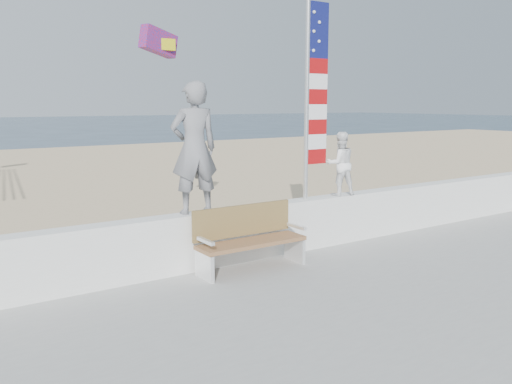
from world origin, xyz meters
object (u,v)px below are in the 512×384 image
(child, at_px, (340,164))
(flag, at_px, (313,91))
(bench, at_px, (249,237))
(adult, at_px, (194,148))

(child, height_order, flag, flag)
(bench, height_order, flag, flag)
(child, bearing_deg, flag, 18.04)
(bench, distance_m, flag, 2.86)
(adult, distance_m, bench, 1.64)
(adult, bearing_deg, flag, -172.10)
(adult, relative_size, child, 1.73)
(flag, bearing_deg, child, 0.02)
(adult, xyz_separation_m, flag, (2.34, -0.00, 0.89))
(bench, relative_size, flag, 0.51)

